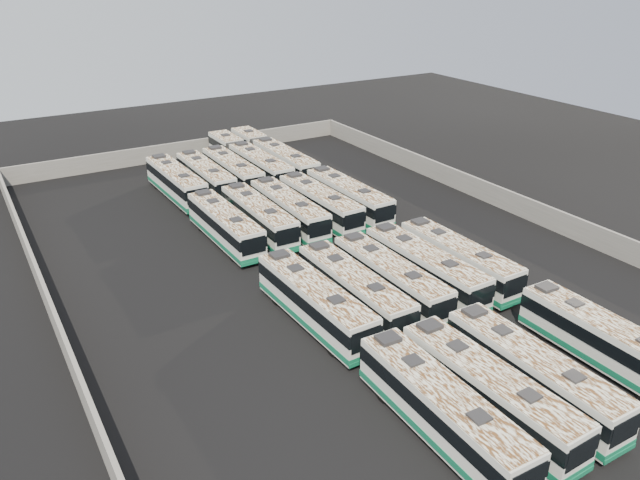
{
  "coord_description": "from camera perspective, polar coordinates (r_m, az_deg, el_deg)",
  "views": [
    {
      "loc": [
        -25.45,
        -40.67,
        24.38
      ],
      "look_at": [
        -0.06,
        1.88,
        1.6
      ],
      "focal_mm": 35.0,
      "sensor_mm": 36.0,
      "label": 1
    }
  ],
  "objects": [
    {
      "name": "bus_back_center",
      "position": [
        72.35,
        -7.99,
        6.23
      ],
      "size": [
        2.67,
        12.23,
        3.44
      ],
      "rotation": [
        0.0,
        0.0,
        -0.01
      ],
      "color": "silver",
      "rests_on": "ground"
    },
    {
      "name": "bus_front_left",
      "position": [
        37.67,
        15.14,
        -13.19
      ],
      "size": [
        2.93,
        12.43,
        3.49
      ],
      "rotation": [
        0.0,
        0.0,
        0.03
      ],
      "color": "silver",
      "rests_on": "ground"
    },
    {
      "name": "bus_back_far_right",
      "position": [
        77.78,
        -4.36,
        7.73
      ],
      "size": [
        2.67,
        19.29,
        3.5
      ],
      "rotation": [
        0.0,
        0.0,
        -0.0
      ],
      "color": "silver",
      "rests_on": "ground"
    },
    {
      "name": "bus_midback_right",
      "position": [
        62.18,
        -0.01,
        3.35
      ],
      "size": [
        2.76,
        12.23,
        3.44
      ],
      "rotation": [
        0.0,
        0.0,
        0.02
      ],
      "color": "silver",
      "rests_on": "ground"
    },
    {
      "name": "bus_midfront_right",
      "position": [
        50.07,
        9.55,
        -2.5
      ],
      "size": [
        2.85,
        12.46,
        3.5
      ],
      "rotation": [
        0.0,
        0.0,
        0.02
      ],
      "color": "silver",
      "rests_on": "ground"
    },
    {
      "name": "bus_back_far_left",
      "position": [
        69.98,
        -13.01,
        5.2
      ],
      "size": [
        2.88,
        12.4,
        3.48
      ],
      "rotation": [
        0.0,
        0.0,
        0.02
      ],
      "color": "silver",
      "rests_on": "ground"
    },
    {
      "name": "bus_midback_center",
      "position": [
        60.67,
        -2.86,
        2.77
      ],
      "size": [
        2.77,
        12.27,
        3.45
      ],
      "rotation": [
        0.0,
        0.0,
        -0.02
      ],
      "color": "silver",
      "rests_on": "ground"
    },
    {
      "name": "bus_back_right",
      "position": [
        76.37,
        -6.56,
        7.3
      ],
      "size": [
        2.64,
        19.09,
        3.46
      ],
      "rotation": [
        0.0,
        0.0,
        0.0
      ],
      "color": "silver",
      "rests_on": "ground"
    },
    {
      "name": "perimeter_wall",
      "position": [
        53.32,
        1.09,
        -1.2
      ],
      "size": [
        45.2,
        73.2,
        2.2
      ],
      "color": "slate",
      "rests_on": "ground"
    },
    {
      "name": "bus_midback_left",
      "position": [
        59.34,
        -5.63,
        2.14
      ],
      "size": [
        2.71,
        12.16,
        3.42
      ],
      "rotation": [
        0.0,
        0.0,
        -0.01
      ],
      "color": "silver",
      "rests_on": "ground"
    },
    {
      "name": "bus_midfront_far_right",
      "position": [
        52.05,
        12.55,
        -1.73
      ],
      "size": [
        2.67,
        12.09,
        3.4
      ],
      "rotation": [
        0.0,
        0.0,
        0.01
      ],
      "color": "silver",
      "rests_on": "ground"
    },
    {
      "name": "ground",
      "position": [
        53.81,
        1.08,
        -2.26
      ],
      "size": [
        140.0,
        140.0,
        0.0
      ],
      "primitive_type": "plane",
      "color": "black",
      "rests_on": "ground"
    },
    {
      "name": "bus_back_left",
      "position": [
        71.16,
        -10.4,
        5.72
      ],
      "size": [
        2.57,
        12.04,
        3.39
      ],
      "rotation": [
        0.0,
        0.0,
        -0.0
      ],
      "color": "silver",
      "rests_on": "ground"
    },
    {
      "name": "bus_front_far_left",
      "position": [
        35.81,
        11.06,
        -14.96
      ],
      "size": [
        2.95,
        12.53,
        3.52
      ],
      "rotation": [
        0.0,
        0.0,
        -0.03
      ],
      "color": "silver",
      "rests_on": "ground"
    },
    {
      "name": "bus_front_center",
      "position": [
        39.83,
        18.85,
        -11.43
      ],
      "size": [
        2.64,
        12.31,
        3.47
      ],
      "rotation": [
        0.0,
        0.0,
        -0.0
      ],
      "color": "silver",
      "rests_on": "ground"
    },
    {
      "name": "bus_midback_far_right",
      "position": [
        63.87,
        2.62,
        3.95
      ],
      "size": [
        2.79,
        12.45,
        3.5
      ],
      "rotation": [
        0.0,
        0.0,
        0.01
      ],
      "color": "silver",
      "rests_on": "ground"
    },
    {
      "name": "bus_midfront_left",
      "position": [
        46.34,
        3.15,
        -4.57
      ],
      "size": [
        2.6,
        12.23,
        3.45
      ],
      "rotation": [
        0.0,
        0.0,
        -0.0
      ],
      "color": "silver",
      "rests_on": "ground"
    },
    {
      "name": "bus_midfront_far_left",
      "position": [
        44.67,
        -0.47,
        -5.67
      ],
      "size": [
        2.91,
        12.56,
        3.52
      ],
      "rotation": [
        0.0,
        0.0,
        0.02
      ],
      "color": "silver",
      "rests_on": "ground"
    },
    {
      "name": "bus_midback_far_left",
      "position": [
        57.87,
        -8.67,
        1.38
      ],
      "size": [
        2.67,
        12.19,
        3.43
      ],
      "rotation": [
        0.0,
        0.0,
        0.01
      ],
      "color": "silver",
      "rests_on": "ground"
    },
    {
      "name": "bus_front_far_right",
      "position": [
        44.58,
        24.57,
        -8.36
      ],
      "size": [
        2.63,
        12.03,
        3.39
      ],
      "rotation": [
        0.0,
        0.0,
        -0.01
      ],
      "color": "silver",
      "rests_on": "ground"
    },
    {
      "name": "bus_midfront_center",
      "position": [
        48.15,
        6.44,
        -3.51
      ],
      "size": [
        2.59,
        12.17,
        3.43
      ],
      "rotation": [
        0.0,
        0.0,
        0.0
      ],
      "color": "silver",
      "rests_on": "ground"
    }
  ]
}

